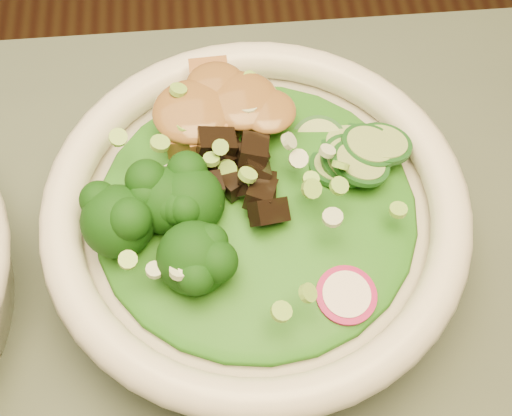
{
  "coord_description": "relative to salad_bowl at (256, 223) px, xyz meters",
  "views": [
    {
      "loc": [
        -0.14,
        -0.04,
        1.19
      ],
      "look_at": [
        -0.12,
        0.19,
        0.81
      ],
      "focal_mm": 50.0,
      "sensor_mm": 36.0,
      "label": 1
    }
  ],
  "objects": [
    {
      "name": "broccoli_florets",
      "position": [
        -0.06,
        -0.02,
        0.04
      ],
      "size": [
        0.1,
        0.09,
        0.04
      ],
      "primitive_type": null,
      "rotation": [
        0.0,
        0.0,
        0.37
      ],
      "color": "black",
      "rests_on": "salad_bowl"
    },
    {
      "name": "tofu_cubes",
      "position": [
        -0.02,
        0.06,
        0.03
      ],
      "size": [
        0.11,
        0.09,
        0.04
      ],
      "primitive_type": null,
      "rotation": [
        0.0,
        0.0,
        0.37
      ],
      "color": "#A46B36",
      "rests_on": "salad_bowl"
    },
    {
      "name": "peanut_sauce",
      "position": [
        -0.02,
        0.06,
        0.05
      ],
      "size": [
        0.07,
        0.06,
        0.02
      ],
      "primitive_type": "ellipsoid",
      "color": "brown",
      "rests_on": "tofu_cubes"
    },
    {
      "name": "mushroom_heap",
      "position": [
        -0.0,
        0.01,
        0.03
      ],
      "size": [
        0.09,
        0.09,
        0.04
      ],
      "primitive_type": null,
      "rotation": [
        0.0,
        0.0,
        0.37
      ],
      "color": "black",
      "rests_on": "salad_bowl"
    },
    {
      "name": "salad_bowl",
      "position": [
        0.0,
        0.0,
        0.0
      ],
      "size": [
        0.27,
        0.27,
        0.07
      ],
      "rotation": [
        0.0,
        0.0,
        0.37
      ],
      "color": "white",
      "rests_on": "dining_table"
    },
    {
      "name": "radish_slices",
      "position": [
        0.03,
        -0.06,
        0.02
      ],
      "size": [
        0.12,
        0.08,
        0.02
      ],
      "primitive_type": null,
      "rotation": [
        0.0,
        0.0,
        0.37
      ],
      "color": "#980B4A",
      "rests_on": "salad_bowl"
    },
    {
      "name": "scallion_garnish",
      "position": [
        0.0,
        0.0,
        0.04
      ],
      "size": [
        0.19,
        0.19,
        0.02
      ],
      "primitive_type": null,
      "color": "#81C043",
      "rests_on": "salad_bowl"
    },
    {
      "name": "cucumber_slices",
      "position": [
        0.06,
        0.02,
        0.03
      ],
      "size": [
        0.09,
        0.09,
        0.04
      ],
      "primitive_type": null,
      "rotation": [
        0.0,
        0.0,
        0.37
      ],
      "color": "#A9CD72",
      "rests_on": "salad_bowl"
    },
    {
      "name": "lettuce_bed",
      "position": [
        0.0,
        0.0,
        0.02
      ],
      "size": [
        0.2,
        0.2,
        0.02
      ],
      "primitive_type": "ellipsoid",
      "color": "#1B5F14",
      "rests_on": "salad_bowl"
    }
  ]
}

